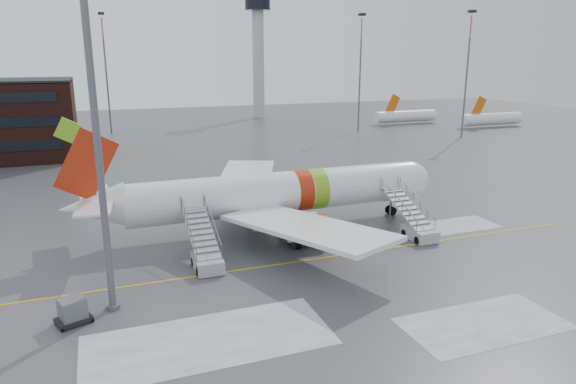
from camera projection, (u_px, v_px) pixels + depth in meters
name	position (u px, v px, depth m)	size (l,w,h in m)	color
ground	(258.00, 262.00, 40.37)	(260.00, 260.00, 0.00)	#494C4F
airliner	(271.00, 194.00, 47.32)	(35.03, 32.97, 11.18)	white
airstair_fwd	(415.00, 225.00, 45.88)	(2.05, 7.70, 3.48)	#ADB0B4
airstair_aft	(205.00, 253.00, 39.44)	(2.05, 7.70, 3.48)	#A0A2A7
pushback_tug	(305.00, 236.00, 44.05)	(3.19, 2.42, 1.81)	black
uld_container	(73.00, 312.00, 30.99)	(2.32, 2.00, 1.60)	black
light_mast_near	(91.00, 79.00, 29.27)	(1.20, 1.20, 28.13)	#595B60
control_tower	(258.00, 44.00, 131.75)	(6.40, 6.40, 30.00)	#B2B5BA
light_mast_far_ne	(360.00, 66.00, 107.21)	(1.20, 1.20, 24.25)	#595B60
light_mast_far_n	(106.00, 66.00, 104.71)	(1.20, 1.20, 24.25)	#595B60
light_mast_far_e	(467.00, 66.00, 99.98)	(1.20, 1.20, 24.25)	#595B60
distant_aircraft	(432.00, 126.00, 119.53)	(35.00, 18.00, 8.00)	#D8590C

